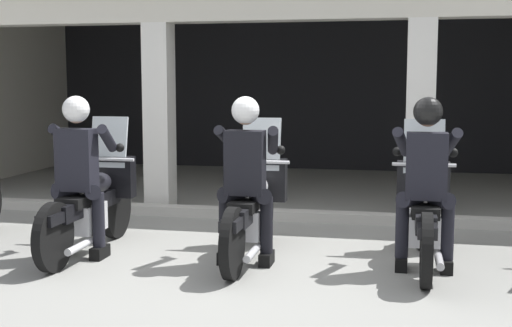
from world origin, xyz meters
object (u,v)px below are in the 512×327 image
(police_officer_left, at_px, (78,163))
(police_officer_right, at_px, (426,169))
(motorcycle_left, at_px, (93,202))
(motorcycle_right, at_px, (424,211))
(police_officer_center, at_px, (246,166))
(motorcycle_center, at_px, (252,206))

(police_officer_left, bearing_deg, police_officer_right, 5.27)
(motorcycle_left, distance_m, police_officer_right, 3.32)
(police_officer_left, xyz_separation_m, motorcycle_right, (3.29, 0.48, -0.44))
(police_officer_left, relative_size, police_officer_center, 1.00)
(police_officer_left, distance_m, motorcycle_center, 1.75)
(motorcycle_right, bearing_deg, motorcycle_left, -169.68)
(police_officer_left, relative_size, motorcycle_center, 0.78)
(police_officer_left, distance_m, motorcycle_right, 3.35)
(motorcycle_left, xyz_separation_m, motorcycle_right, (3.29, 0.20, 0.00))
(police_officer_center, bearing_deg, motorcycle_center, 98.04)
(motorcycle_right, xyz_separation_m, police_officer_right, (-0.00, -0.28, 0.44))
(motorcycle_center, distance_m, police_officer_right, 1.71)
(police_officer_center, distance_m, motorcycle_right, 1.74)
(police_officer_right, bearing_deg, motorcycle_center, -179.71)
(motorcycle_center, bearing_deg, motorcycle_right, 11.55)
(motorcycle_left, bearing_deg, motorcycle_center, 5.44)
(motorcycle_left, bearing_deg, police_officer_center, -4.43)
(motorcycle_right, distance_m, police_officer_right, 0.52)
(police_officer_right, bearing_deg, motorcycle_left, -174.62)
(motorcycle_left, xyz_separation_m, police_officer_right, (3.28, -0.09, 0.44))
(police_officer_left, bearing_deg, motorcycle_center, 15.08)
(motorcycle_center, relative_size, police_officer_right, 1.29)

